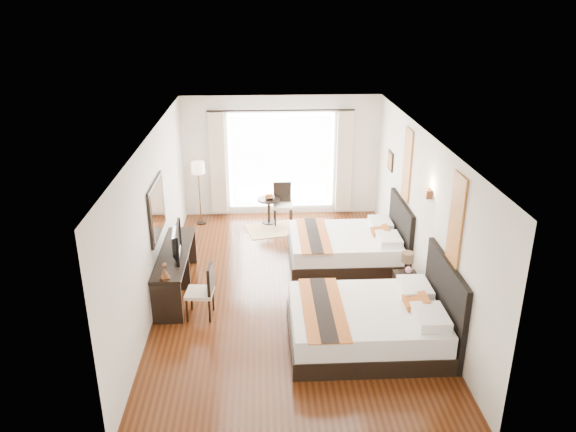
{
  "coord_description": "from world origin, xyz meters",
  "views": [
    {
      "loc": [
        -0.46,
        -8.75,
        4.9
      ],
      "look_at": [
        -0.01,
        0.46,
        1.23
      ],
      "focal_mm": 35.0,
      "sensor_mm": 36.0,
      "label": 1
    }
  ],
  "objects_px": {
    "nightstand": "(406,288)",
    "desk_chair": "(201,301)",
    "television": "(173,242)",
    "window_chair": "(283,211)",
    "bed_near": "(372,323)",
    "table_lamp": "(408,259)",
    "console_desk": "(176,271)",
    "bed_far": "(349,246)",
    "vase": "(408,274)",
    "floor_lamp": "(198,172)",
    "side_table": "(269,211)",
    "fruit_bowl": "(269,198)"
  },
  "relations": [
    {
      "from": "bed_far",
      "to": "side_table",
      "type": "bearing_deg",
      "value": 126.74
    },
    {
      "from": "fruit_bowl",
      "to": "window_chair",
      "type": "bearing_deg",
      "value": 3.2
    },
    {
      "from": "side_table",
      "to": "floor_lamp",
      "type": "bearing_deg",
      "value": 177.42
    },
    {
      "from": "console_desk",
      "to": "fruit_bowl",
      "type": "relative_size",
      "value": 9.28
    },
    {
      "from": "bed_near",
      "to": "table_lamp",
      "type": "relative_size",
      "value": 6.78
    },
    {
      "from": "console_desk",
      "to": "nightstand",
      "type": "bearing_deg",
      "value": -7.54
    },
    {
      "from": "nightstand",
      "to": "desk_chair",
      "type": "height_order",
      "value": "desk_chair"
    },
    {
      "from": "bed_near",
      "to": "television",
      "type": "xyz_separation_m",
      "value": [
        -3.11,
        1.59,
        0.67
      ]
    },
    {
      "from": "vase",
      "to": "desk_chair",
      "type": "distance_m",
      "value": 3.42
    },
    {
      "from": "table_lamp",
      "to": "side_table",
      "type": "relative_size",
      "value": 0.58
    },
    {
      "from": "nightstand",
      "to": "television",
      "type": "bearing_deg",
      "value": 174.72
    },
    {
      "from": "console_desk",
      "to": "desk_chair",
      "type": "bearing_deg",
      "value": -59.21
    },
    {
      "from": "television",
      "to": "fruit_bowl",
      "type": "height_order",
      "value": "television"
    },
    {
      "from": "window_chair",
      "to": "vase",
      "type": "bearing_deg",
      "value": 25.83
    },
    {
      "from": "desk_chair",
      "to": "bed_far",
      "type": "bearing_deg",
      "value": -140.05
    },
    {
      "from": "bed_near",
      "to": "side_table",
      "type": "xyz_separation_m",
      "value": [
        -1.45,
        4.79,
        -0.04
      ]
    },
    {
      "from": "nightstand",
      "to": "table_lamp",
      "type": "height_order",
      "value": "table_lamp"
    },
    {
      "from": "side_table",
      "to": "window_chair",
      "type": "height_order",
      "value": "window_chair"
    },
    {
      "from": "bed_near",
      "to": "console_desk",
      "type": "xyz_separation_m",
      "value": [
        -3.13,
        1.75,
        0.04
      ]
    },
    {
      "from": "table_lamp",
      "to": "window_chair",
      "type": "xyz_separation_m",
      "value": [
        -1.96,
        3.46,
        -0.45
      ]
    },
    {
      "from": "bed_far",
      "to": "side_table",
      "type": "xyz_separation_m",
      "value": [
        -1.52,
        2.04,
        -0.02
      ]
    },
    {
      "from": "bed_far",
      "to": "console_desk",
      "type": "relative_size",
      "value": 0.99
    },
    {
      "from": "console_desk",
      "to": "floor_lamp",
      "type": "bearing_deg",
      "value": 87.52
    },
    {
      "from": "television",
      "to": "desk_chair",
      "type": "relative_size",
      "value": 0.98
    },
    {
      "from": "console_desk",
      "to": "side_table",
      "type": "relative_size",
      "value": 3.69
    },
    {
      "from": "console_desk",
      "to": "bed_far",
      "type": "bearing_deg",
      "value": 17.37
    },
    {
      "from": "bed_far",
      "to": "desk_chair",
      "type": "bearing_deg",
      "value": -145.03
    },
    {
      "from": "bed_near",
      "to": "table_lamp",
      "type": "distance_m",
      "value": 1.6
    },
    {
      "from": "bed_near",
      "to": "nightstand",
      "type": "bearing_deg",
      "value": 56.23
    },
    {
      "from": "television",
      "to": "window_chair",
      "type": "relative_size",
      "value": 0.97
    },
    {
      "from": "television",
      "to": "window_chair",
      "type": "distance_m",
      "value": 3.82
    },
    {
      "from": "table_lamp",
      "to": "console_desk",
      "type": "bearing_deg",
      "value": 173.73
    },
    {
      "from": "floor_lamp",
      "to": "side_table",
      "type": "distance_m",
      "value": 1.8
    },
    {
      "from": "console_desk",
      "to": "fruit_bowl",
      "type": "bearing_deg",
      "value": 60.63
    },
    {
      "from": "bed_near",
      "to": "window_chair",
      "type": "height_order",
      "value": "bed_near"
    },
    {
      "from": "bed_far",
      "to": "side_table",
      "type": "relative_size",
      "value": 3.66
    },
    {
      "from": "television",
      "to": "window_chair",
      "type": "xyz_separation_m",
      "value": [
        1.98,
        3.19,
        -0.73
      ]
    },
    {
      "from": "side_table",
      "to": "bed_near",
      "type": "bearing_deg",
      "value": -73.15
    },
    {
      "from": "window_chair",
      "to": "floor_lamp",
      "type": "bearing_deg",
      "value": -94.16
    },
    {
      "from": "table_lamp",
      "to": "fruit_bowl",
      "type": "distance_m",
      "value": 4.13
    },
    {
      "from": "bed_far",
      "to": "vase",
      "type": "height_order",
      "value": "bed_far"
    },
    {
      "from": "nightstand",
      "to": "desk_chair",
      "type": "xyz_separation_m",
      "value": [
        -3.43,
        -0.35,
        0.05
      ]
    },
    {
      "from": "bed_far",
      "to": "console_desk",
      "type": "distance_m",
      "value": 3.36
    },
    {
      "from": "vase",
      "to": "table_lamp",
      "type": "bearing_deg",
      "value": 81.11
    },
    {
      "from": "window_chair",
      "to": "bed_far",
      "type": "bearing_deg",
      "value": 29.11
    },
    {
      "from": "desk_chair",
      "to": "window_chair",
      "type": "bearing_deg",
      "value": -105.76
    },
    {
      "from": "floor_lamp",
      "to": "fruit_bowl",
      "type": "height_order",
      "value": "floor_lamp"
    },
    {
      "from": "vase",
      "to": "desk_chair",
      "type": "height_order",
      "value": "desk_chair"
    },
    {
      "from": "nightstand",
      "to": "fruit_bowl",
      "type": "bearing_deg",
      "value": 122.56
    },
    {
      "from": "floor_lamp",
      "to": "side_table",
      "type": "bearing_deg",
      "value": -2.58
    }
  ]
}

